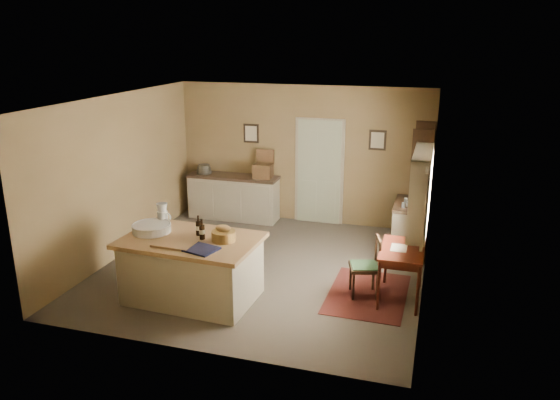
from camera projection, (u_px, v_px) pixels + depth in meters
The scene contains 16 objects.
ground at pixel (263, 268), 8.80m from camera, with size 5.00×5.00×0.00m, color brown.
wall_back at pixel (302, 155), 10.69m from camera, with size 5.00×0.10×2.70m, color olive.
wall_front at pixel (191, 246), 6.11m from camera, with size 5.00×0.10×2.70m, color olive.
wall_left at pixel (120, 176), 9.09m from camera, with size 0.10×5.00×2.70m, color olive.
wall_right at pixel (429, 201), 7.72m from camera, with size 0.10×5.00×2.70m, color olive.
ceiling at pixel (261, 99), 8.01m from camera, with size 5.00×5.00×0.00m, color silver.
door at pixel (319, 171), 10.66m from camera, with size 0.97×0.06×2.11m, color #B4BC9D.
framed_prints at pixel (312, 137), 10.51m from camera, with size 2.82×0.02×0.38m.
window at pixel (424, 191), 7.50m from camera, with size 0.25×1.99×1.12m.
work_island at pixel (191, 267), 7.68m from camera, with size 1.93×1.31×1.20m.
sideboard at pixel (234, 196), 11.04m from camera, with size 1.85×0.53×1.18m.
rug at pixel (368, 294), 7.93m from camera, with size 1.10×1.60×0.01m, color #511614.
writing_desk at pixel (402, 255), 7.61m from camera, with size 0.60×0.97×0.82m.
desk_chair at pixel (364, 267), 7.77m from camera, with size 0.41×0.41×0.87m, color black, non-canonical shape.
right_cabinet at pixel (410, 228), 9.27m from camera, with size 0.55×0.99×0.99m.
shelving_unit at pixel (424, 185), 9.67m from camera, with size 0.36×0.95×2.12m.
Camera 1 is at (2.59, -7.67, 3.63)m, focal length 35.00 mm.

